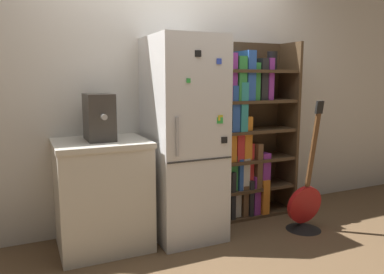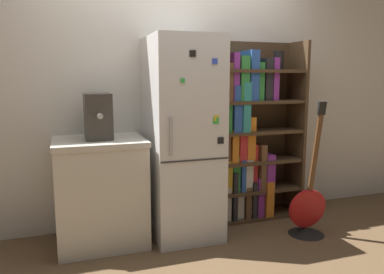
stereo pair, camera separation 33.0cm
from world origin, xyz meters
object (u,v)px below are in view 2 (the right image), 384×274
Objects in this scene: refrigerator at (182,138)px; bookshelf at (248,137)px; guitar at (307,216)px; espresso_machine at (98,116)px.

bookshelf is (0.73, 0.18, -0.05)m from refrigerator.
guitar is (0.30, -0.58, -0.64)m from bookshelf.
guitar is (1.03, -0.39, -0.69)m from refrigerator.
bookshelf is 4.62× the size of espresso_machine.
refrigerator is at bearing 159.13° from guitar.
bookshelf is at bearing 5.02° from espresso_machine.
espresso_machine is 0.31× the size of guitar.
espresso_machine is (-0.70, 0.06, 0.21)m from refrigerator.
bookshelf reaches higher than refrigerator.
guitar is at bearing -14.54° from espresso_machine.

